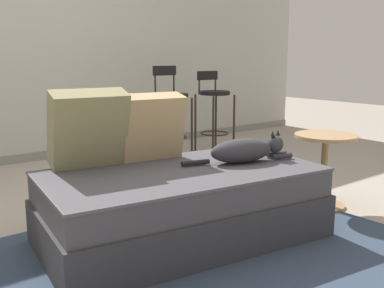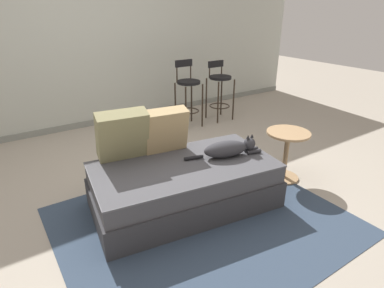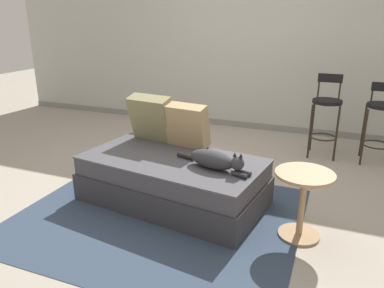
% 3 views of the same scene
% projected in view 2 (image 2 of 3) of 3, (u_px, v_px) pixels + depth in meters
% --- Properties ---
extents(ground_plane, '(16.00, 16.00, 0.00)m').
position_uv_depth(ground_plane, '(164.00, 186.00, 3.31)').
color(ground_plane, '#A89E8E').
rests_on(ground_plane, ground).
extents(wall_back_panel, '(8.00, 0.10, 2.60)m').
position_uv_depth(wall_back_panel, '(83.00, 37.00, 4.50)').
color(wall_back_panel, '#B7BCB2').
rests_on(wall_back_panel, ground).
extents(wall_baseboard_trim, '(8.00, 0.02, 0.09)m').
position_uv_depth(wall_baseboard_trim, '(95.00, 122.00, 4.96)').
color(wall_baseboard_trim, gray).
rests_on(wall_baseboard_trim, ground).
extents(area_rug, '(2.33, 1.96, 0.01)m').
position_uv_depth(area_rug, '(203.00, 221.00, 2.77)').
color(area_rug, '#334256').
rests_on(area_rug, ground).
extents(couch, '(1.73, 1.08, 0.43)m').
position_uv_depth(couch, '(184.00, 184.00, 2.91)').
color(couch, '#353539').
rests_on(couch, ground).
extents(throw_pillow_corner, '(0.48, 0.33, 0.47)m').
position_uv_depth(throw_pillow_corner, '(122.00, 135.00, 2.83)').
color(throw_pillow_corner, '#847F56').
rests_on(throw_pillow_corner, couch).
extents(throw_pillow_middle, '(0.43, 0.28, 0.43)m').
position_uv_depth(throw_pillow_middle, '(165.00, 130.00, 3.00)').
color(throw_pillow_middle, tan).
rests_on(throw_pillow_middle, couch).
extents(cat, '(0.72, 0.28, 0.19)m').
position_uv_depth(cat, '(229.00, 148.00, 2.95)').
color(cat, '#333338').
rests_on(cat, couch).
extents(bar_stool_near_window, '(0.34, 0.34, 0.98)m').
position_uv_depth(bar_stool_near_window, '(188.00, 90.00, 4.74)').
color(bar_stool_near_window, '#2D2319').
rests_on(bar_stool_near_window, ground).
extents(bar_stool_by_doorway, '(0.34, 0.34, 0.91)m').
position_uv_depth(bar_stool_by_doorway, '(220.00, 86.00, 5.05)').
color(bar_stool_by_doorway, '#2D2319').
rests_on(bar_stool_by_doorway, ground).
extents(side_table, '(0.44, 0.44, 0.53)m').
position_uv_depth(side_table, '(287.00, 149.00, 3.32)').
color(side_table, tan).
rests_on(side_table, ground).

